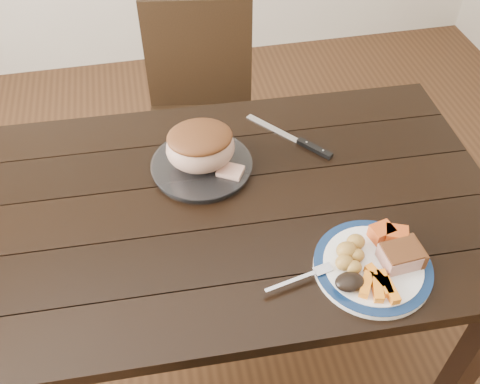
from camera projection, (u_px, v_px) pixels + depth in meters
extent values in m
plane|color=#472B16|center=(218.00, 339.00, 2.01)|extent=(4.00, 4.00, 0.00)
cube|color=black|center=(210.00, 209.00, 1.48)|extent=(1.63, 0.96, 0.04)
cube|color=black|center=(3.00, 229.00, 1.92)|extent=(0.07, 0.07, 0.71)
cube|color=black|center=(472.00, 355.00, 1.58)|extent=(0.07, 0.07, 0.71)
cube|color=black|center=(384.00, 181.00, 2.09)|extent=(0.07, 0.07, 0.71)
cube|color=black|center=(201.00, 136.00, 2.14)|extent=(0.48, 0.48, 0.04)
cube|color=black|center=(198.00, 54.00, 2.10)|extent=(0.42, 0.11, 0.46)
cube|color=black|center=(244.00, 149.00, 2.44)|extent=(0.04, 0.04, 0.43)
cube|color=black|center=(248.00, 207.00, 2.19)|extent=(0.04, 0.04, 0.43)
cube|color=black|center=(165.00, 151.00, 2.43)|extent=(0.04, 0.04, 0.43)
cube|color=black|center=(160.00, 210.00, 2.17)|extent=(0.04, 0.04, 0.43)
cylinder|color=white|center=(372.00, 267.00, 1.31)|extent=(0.29, 0.29, 0.02)
torus|color=#0E2347|center=(373.00, 265.00, 1.31)|extent=(0.29, 0.29, 0.02)
cylinder|color=white|center=(202.00, 166.00, 1.56)|extent=(0.29, 0.29, 0.02)
cube|color=tan|center=(401.00, 256.00, 1.29)|extent=(0.10, 0.08, 0.04)
ellipsoid|color=gold|center=(346.00, 250.00, 1.30)|extent=(0.05, 0.05, 0.04)
ellipsoid|color=gold|center=(344.00, 263.00, 1.28)|extent=(0.04, 0.04, 0.04)
ellipsoid|color=gold|center=(354.00, 267.00, 1.28)|extent=(0.04, 0.04, 0.03)
ellipsoid|color=gold|center=(356.00, 242.00, 1.33)|extent=(0.05, 0.04, 0.04)
ellipsoid|color=gold|center=(357.00, 255.00, 1.30)|extent=(0.04, 0.04, 0.03)
cube|color=orange|center=(377.00, 289.00, 1.24)|extent=(0.04, 0.07, 0.02)
cube|color=orange|center=(376.00, 277.00, 1.27)|extent=(0.04, 0.07, 0.02)
cube|color=orange|center=(384.00, 283.00, 1.25)|extent=(0.03, 0.07, 0.02)
cube|color=orange|center=(390.00, 290.00, 1.24)|extent=(0.03, 0.07, 0.02)
cube|color=orange|center=(366.00, 284.00, 1.25)|extent=(0.05, 0.07, 0.02)
cube|color=#E95019|center=(382.00, 233.00, 1.35)|extent=(0.06, 0.06, 0.04)
cube|color=#E95019|center=(396.00, 235.00, 1.34)|extent=(0.07, 0.06, 0.04)
ellipsoid|color=black|center=(350.00, 282.00, 1.25)|extent=(0.07, 0.05, 0.03)
cube|color=silver|center=(292.00, 282.00, 1.27)|extent=(0.14, 0.04, 0.00)
cube|color=silver|center=(323.00, 270.00, 1.29)|extent=(0.05, 0.03, 0.00)
ellipsoid|color=tan|center=(200.00, 148.00, 1.51)|extent=(0.20, 0.17, 0.13)
cube|color=tan|center=(230.00, 171.00, 1.52)|extent=(0.09, 0.08, 0.02)
cube|color=silver|center=(273.00, 128.00, 1.70)|extent=(0.14, 0.17, 0.00)
cube|color=black|center=(314.00, 148.00, 1.62)|extent=(0.09, 0.11, 0.01)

